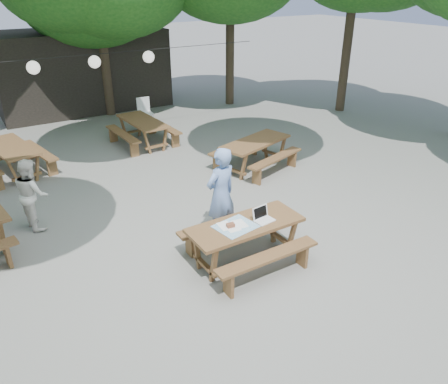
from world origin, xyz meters
name	(u,v)px	position (x,y,z in m)	size (l,w,h in m)	color
ground	(211,231)	(0.00, 0.00, 0.00)	(80.00, 80.00, 0.00)	slate
pavilion	(81,70)	(0.50, 10.50, 1.40)	(6.00, 3.00, 2.80)	black
main_picnic_table	(245,241)	(0.02, -1.15, 0.39)	(2.00, 1.58, 0.75)	#53361D
picnic_table_ne	(255,154)	(2.57, 2.15, 0.39)	(2.27, 2.05, 0.75)	#53361D
picnic_table_far_w	(13,159)	(-2.81, 5.06, 0.39)	(1.90, 2.16, 0.75)	#53361D
picnic_table_far_e	(143,132)	(0.80, 5.36, 0.39)	(1.69, 2.05, 0.75)	#53361D
woman	(221,195)	(0.05, -0.29, 0.92)	(0.67, 0.44, 1.83)	#7192CF
second_person	(32,194)	(-2.85, 2.03, 0.71)	(0.69, 0.54, 1.43)	white
plastic_chair	(146,117)	(1.60, 7.14, 0.26)	(0.47, 0.47, 0.90)	white
laptop	(263,217)	(0.33, -1.20, 0.81)	(0.36, 0.30, 0.24)	white
tabletop_clutter	(234,226)	(-0.21, -1.14, 0.76)	(0.73, 0.64, 0.08)	#378CBC
paper_lanterns	(95,62)	(-0.19, 6.00, 2.40)	(9.00, 0.34, 0.38)	black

